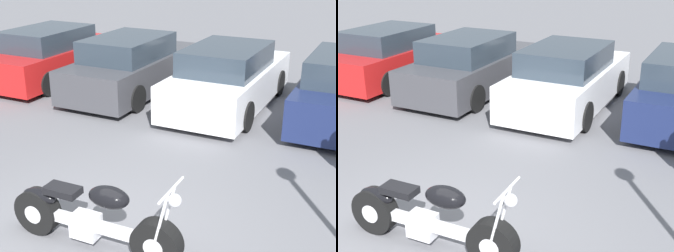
# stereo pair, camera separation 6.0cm
# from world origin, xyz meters

# --- Properties ---
(ground_plane) EXTENTS (60.00, 60.00, 0.00)m
(ground_plane) POSITION_xyz_m (0.00, 0.00, 0.00)
(ground_plane) COLOR slate
(motorcycle) EXTENTS (2.29, 0.62, 1.05)m
(motorcycle) POSITION_xyz_m (0.03, -0.03, 0.40)
(motorcycle) COLOR black
(motorcycle) RESTS_ON ground_plane
(parked_car_red) EXTENTS (1.80, 4.28, 1.42)m
(parked_car_red) POSITION_xyz_m (-5.26, 5.86, 0.66)
(parked_car_red) COLOR red
(parked_car_red) RESTS_ON ground_plane
(parked_car_dark_grey) EXTENTS (1.80, 4.28, 1.42)m
(parked_car_dark_grey) POSITION_xyz_m (-2.76, 5.77, 0.66)
(parked_car_dark_grey) COLOR #3D3D42
(parked_car_dark_grey) RESTS_ON ground_plane
(parked_car_white) EXTENTS (1.80, 4.28, 1.42)m
(parked_car_white) POSITION_xyz_m (-0.26, 5.74, 0.66)
(parked_car_white) COLOR white
(parked_car_white) RESTS_ON ground_plane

